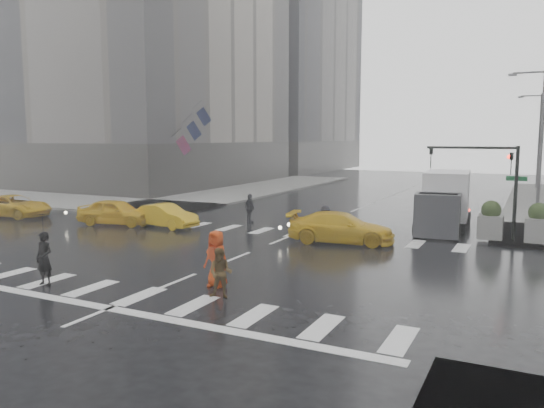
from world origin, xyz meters
The scene contains 22 objects.
ground centered at (0.00, 0.00, 0.00)m, with size 120.00×120.00×0.00m, color black.
sidewalk_nw centered at (-19.50, 17.50, 0.07)m, with size 35.00×35.00×0.15m, color gray.
building_nw centered at (-29.00, 27.00, 17.25)m, with size 26.05×26.05×38.00m.
building_nw_far centered at (-29.00, 56.00, 20.19)m, with size 26.05×26.05×44.00m.
road_markings centered at (0.00, 0.00, 0.01)m, with size 18.00×48.00×0.01m, color silver, non-canonical shape.
traffic_signal_pole centered at (9.01, 8.01, 3.22)m, with size 4.45×0.42×4.50m.
street_lamp_near centered at (10.87, 18.00, 4.95)m, with size 2.15×0.22×9.00m.
street_lamp_far centered at (10.87, 38.00, 4.95)m, with size 2.15×0.22×9.00m.
planter_west centered at (7.00, 8.20, 0.98)m, with size 1.10×1.10×1.80m.
planter_mid centered at (9.00, 8.20, 0.98)m, with size 1.10×1.10×1.80m.
planter_east centered at (11.00, 8.20, 0.98)m, with size 1.10×1.10×1.80m.
flag_cluster centered at (-15.08, 18.50, 5.64)m, with size 2.87×3.06×4.69m.
pedestrian_black centered at (-3.64, -6.39, 1.58)m, with size 0.98×0.99×2.43m.
pedestrian_brown centered at (2.32, -5.00, 0.77)m, with size 0.75×0.58×1.54m, color #4B381B.
pedestrian_orange centered at (1.54, -4.00, 0.94)m, with size 1.00×0.73×1.87m.
pedestrian_far_a centered at (-3.85, 8.10, 0.83)m, with size 0.97×0.59×1.66m, color black.
pedestrian_far_b centered at (1.44, 6.32, 0.74)m, with size 0.96×0.53×1.48m, color black.
taxi_front centered at (-10.20, 4.07, 0.73)m, with size 1.72×4.28×1.46m, color #DDA80B.
taxi_mid centered at (-7.20, 4.63, 0.63)m, with size 1.34×3.84×1.26m, color #DDA80B.
taxi_rear centered at (2.80, 4.78, 0.71)m, with size 2.00×4.34×1.42m, color #DDA80B.
taxi_far centered at (-18.06, 3.63, 0.67)m, with size 2.23×4.28×1.34m, color #DDA80B.
box_truck centered at (6.60, 10.10, 1.65)m, with size 2.18×5.81×3.09m.
Camera 1 is at (10.68, -18.39, 4.85)m, focal length 35.00 mm.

